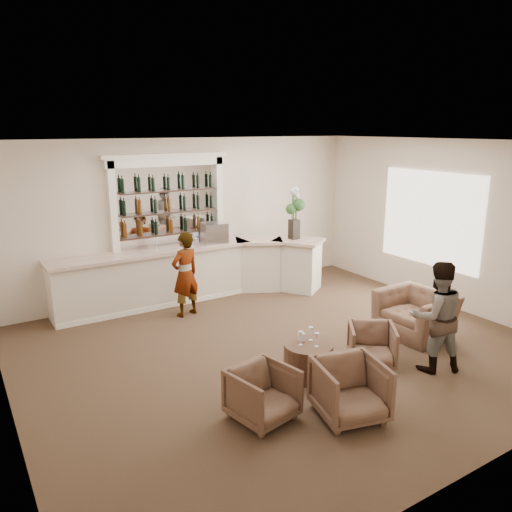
{
  "coord_description": "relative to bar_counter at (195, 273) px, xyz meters",
  "views": [
    {
      "loc": [
        -4.35,
        -6.11,
        3.51
      ],
      "look_at": [
        0.03,
        0.9,
        1.37
      ],
      "focal_mm": 35.0,
      "sensor_mm": 36.0,
      "label": 1
    }
  ],
  "objects": [
    {
      "name": "room_shell",
      "position": [
        0.33,
        -2.29,
        1.77
      ],
      "size": [
        8.04,
        7.02,
        3.32
      ],
      "color": "beige",
      "rests_on": "ground"
    },
    {
      "name": "wine_glass_tbl_b",
      "position": [
        0.04,
        -3.84,
        0.03
      ],
      "size": [
        0.07,
        0.07,
        0.21
      ],
      "primitive_type": null,
      "color": "white",
      "rests_on": "cocktail_table"
    },
    {
      "name": "flower_vase",
      "position": [
        2.16,
        -0.51,
        1.2
      ],
      "size": [
        0.3,
        0.3,
        1.13
      ],
      "color": "black",
      "rests_on": "bar_counter"
    },
    {
      "name": "bar_counter",
      "position": [
        0.0,
        0.0,
        0.0
      ],
      "size": [
        5.72,
        1.8,
        1.14
      ],
      "color": "white",
      "rests_on": "ground"
    },
    {
      "name": "armchair_far",
      "position": [
        2.44,
        -3.71,
        -0.19
      ],
      "size": [
        1.08,
        1.22,
        0.76
      ],
      "primitive_type": "imported",
      "rotation": [
        0.0,
        0.0,
        -1.52
      ],
      "color": "brown",
      "rests_on": "ground"
    },
    {
      "name": "espresso_machine",
      "position": [
        0.5,
        0.04,
        0.78
      ],
      "size": [
        0.55,
        0.48,
        0.43
      ],
      "primitive_type": "cube",
      "rotation": [
        0.0,
        0.0,
        -0.15
      ],
      "color": "#BCBBC1",
      "rests_on": "bar_counter"
    },
    {
      "name": "ground",
      "position": [
        0.16,
        -3.0,
        -0.57
      ],
      "size": [
        8.0,
        8.0,
        0.0
      ],
      "primitive_type": "plane",
      "color": "#503728",
      "rests_on": "ground"
    },
    {
      "name": "back_bar_alcove",
      "position": [
        -0.34,
        0.41,
        1.46
      ],
      "size": [
        2.64,
        0.25,
        3.0
      ],
      "color": "white",
      "rests_on": "ground"
    },
    {
      "name": "napkin_holder",
      "position": [
        -0.08,
        -3.78,
        -0.01
      ],
      "size": [
        0.08,
        0.08,
        0.12
      ],
      "primitive_type": "cube",
      "color": "white",
      "rests_on": "cocktail_table"
    },
    {
      "name": "armchair_center",
      "position": [
        -0.27,
        -5.03,
        -0.2
      ],
      "size": [
        0.97,
        0.99,
        0.74
      ],
      "primitive_type": "imported",
      "rotation": [
        0.0,
        0.0,
        -0.25
      ],
      "color": "brown",
      "rests_on": "ground"
    },
    {
      "name": "armchair_left",
      "position": [
        -1.21,
        -4.5,
        -0.24
      ],
      "size": [
        0.85,
        0.87,
        0.67
      ],
      "primitive_type": "imported",
      "rotation": [
        0.0,
        0.0,
        0.2
      ],
      "color": "brown",
      "rests_on": "ground"
    },
    {
      "name": "wine_glass_bar_right",
      "position": [
        -0.77,
        0.09,
        0.67
      ],
      "size": [
        0.07,
        0.07,
        0.21
      ],
      "primitive_type": null,
      "color": "white",
      "rests_on": "bar_counter"
    },
    {
      "name": "wine_glass_tbl_a",
      "position": [
        -0.18,
        -3.89,
        0.03
      ],
      "size": [
        0.07,
        0.07,
        0.21
      ],
      "primitive_type": null,
      "color": "white",
      "rests_on": "cocktail_table"
    },
    {
      "name": "cocktail_table",
      "position": [
        -0.06,
        -3.92,
        -0.32
      ],
      "size": [
        0.71,
        0.71,
        0.5
      ],
      "primitive_type": "cylinder",
      "color": "#503622",
      "rests_on": "ground"
    },
    {
      "name": "guest",
      "position": [
        1.65,
        -4.73,
        0.26
      ],
      "size": [
        1.0,
        0.9,
        1.67
      ],
      "primitive_type": "imported",
      "rotation": [
        0.0,
        0.0,
        2.73
      ],
      "color": "gray",
      "rests_on": "ground"
    },
    {
      "name": "sommelier",
      "position": [
        -0.54,
        -0.75,
        0.24
      ],
      "size": [
        0.67,
        0.52,
        1.62
      ],
      "primitive_type": "imported",
      "rotation": [
        0.0,
        0.0,
        3.39
      ],
      "color": "gray",
      "rests_on": "ground"
    },
    {
      "name": "wine_glass_bar_left",
      "position": [
        -0.01,
        0.06,
        0.67
      ],
      "size": [
        0.07,
        0.07,
        0.21
      ],
      "primitive_type": null,
      "color": "white",
      "rests_on": "bar_counter"
    },
    {
      "name": "wine_glass_tbl_c",
      "position": [
        -0.02,
        -4.05,
        0.03
      ],
      "size": [
        0.07,
        0.07,
        0.21
      ],
      "primitive_type": null,
      "color": "white",
      "rests_on": "cocktail_table"
    },
    {
      "name": "armchair_right",
      "position": [
        0.99,
        -4.13,
        -0.26
      ],
      "size": [
        0.95,
        0.95,
        0.63
      ],
      "primitive_type": "imported",
      "rotation": [
        0.0,
        0.0,
        -0.63
      ],
      "color": "brown",
      "rests_on": "ground"
    }
  ]
}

